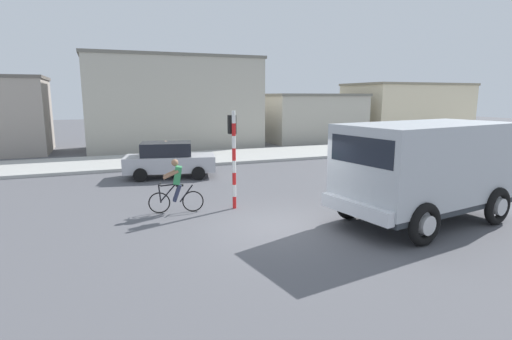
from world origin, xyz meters
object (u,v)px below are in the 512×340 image
at_px(traffic_light_pole, 233,146).
at_px(car_red_near, 169,160).
at_px(cyclist, 176,186).
at_px(pedestrian_near_kerb, 166,157).
at_px(truck_foreground, 424,166).

relative_size(traffic_light_pole, car_red_near, 0.75).
height_order(traffic_light_pole, car_red_near, traffic_light_pole).
bearing_deg(cyclist, car_red_near, 82.79).
bearing_deg(pedestrian_near_kerb, traffic_light_pole, -79.71).
bearing_deg(traffic_light_pole, truck_foreground, -36.76).
xyz_separation_m(truck_foreground, traffic_light_pole, (-4.64, 3.47, 0.40)).
bearing_deg(pedestrian_near_kerb, car_red_near, -85.70).
distance_m(traffic_light_pole, pedestrian_near_kerb, 6.68).
bearing_deg(pedestrian_near_kerb, cyclist, -96.21).
relative_size(cyclist, car_red_near, 0.40).
height_order(cyclist, pedestrian_near_kerb, cyclist).
distance_m(truck_foreground, pedestrian_near_kerb, 11.53).
xyz_separation_m(traffic_light_pole, car_red_near, (-1.13, 5.91, -1.25)).
bearing_deg(truck_foreground, traffic_light_pole, 143.24).
xyz_separation_m(truck_foreground, pedestrian_near_kerb, (-5.81, 9.93, -0.82)).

